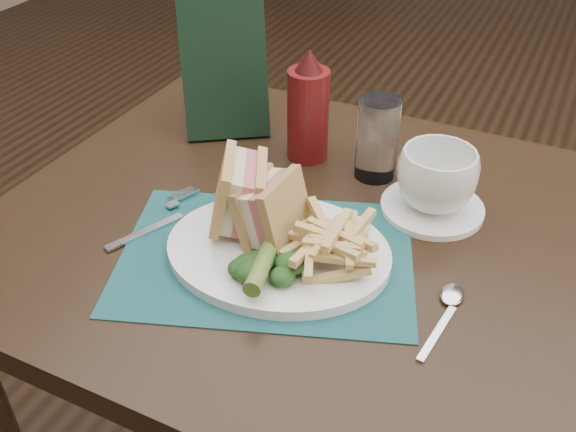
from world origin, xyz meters
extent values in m
plane|color=black|center=(0.00, 0.00, 0.00)|extent=(7.00, 7.00, 0.00)
cube|color=#174A4C|center=(-0.02, -0.60, 0.75)|extent=(0.46, 0.39, 0.00)
cylinder|color=#4E6D29|center=(0.00, -0.64, 0.79)|extent=(0.05, 0.12, 0.03)
cylinder|color=white|center=(0.15, -0.40, 0.76)|extent=(0.17, 0.17, 0.01)
imported|color=white|center=(0.15, -0.40, 0.80)|extent=(0.16, 0.16, 0.09)
cylinder|color=silver|center=(0.04, -0.34, 0.81)|extent=(0.07, 0.07, 0.13)
cube|color=black|center=(-0.25, -0.31, 0.86)|extent=(0.17, 0.15, 0.23)
camera|label=1|loc=(0.29, -1.18, 1.30)|focal=40.00mm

